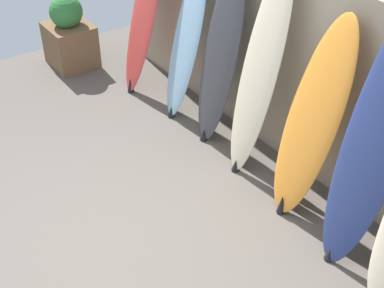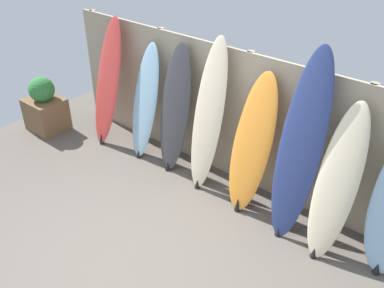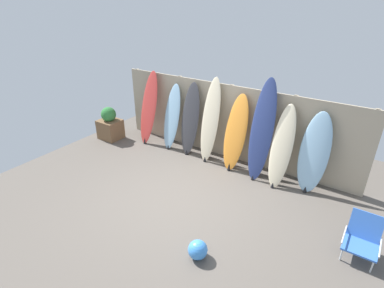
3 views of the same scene
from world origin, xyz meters
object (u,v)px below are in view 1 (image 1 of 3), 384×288
Objects in this scene: surfboard_skyblue_1 at (186,43)px; planter_box at (69,36)px; surfboard_cream_3 at (259,73)px; surfboard_orange_4 at (312,122)px; surfboard_navy_5 at (377,137)px; surfboard_red_0 at (144,12)px; surfboard_charcoal_2 at (220,57)px.

planter_box is (-1.75, -0.54, -0.43)m from surfboard_skyblue_1.
surfboard_cream_3 is 0.69m from surfboard_orange_4.
surfboard_orange_4 is 0.65m from surfboard_navy_5.
surfboard_navy_5 is at bearing -2.73° from surfboard_orange_4.
surfboard_skyblue_1 is 1.14m from surfboard_cream_3.
surfboard_navy_5 is (3.13, -0.01, 0.13)m from surfboard_red_0.
surfboard_charcoal_2 is at bearing 2.94° from surfboard_red_0.
surfboard_navy_5 is at bearing -0.16° from surfboard_red_0.
surfboard_cream_3 is (1.85, 0.05, 0.05)m from surfboard_red_0.
surfboard_skyblue_1 is 1.88m from planter_box.
surfboard_skyblue_1 is at bearing 17.10° from planter_box.
surfboard_charcoal_2 is at bearing 178.01° from surfboard_cream_3.
surfboard_skyblue_1 is 1.80m from surfboard_orange_4.
surfboard_skyblue_1 is at bearing -178.75° from surfboard_charcoal_2.
surfboard_skyblue_1 is 0.97× the size of surfboard_orange_4.
surfboard_skyblue_1 reaches higher than planter_box.
surfboard_cream_3 reaches higher than surfboard_orange_4.
surfboard_navy_5 is at bearing 6.54° from planter_box.
surfboard_cream_3 reaches higher than surfboard_red_0.
surfboard_red_0 is 1.85m from surfboard_cream_3.
surfboard_charcoal_2 is 0.90× the size of surfboard_cream_3.
surfboard_orange_4 is at bearing -2.07° from surfboard_charcoal_2.
surfboard_charcoal_2 is (1.27, 0.07, -0.04)m from surfboard_red_0.
surfboard_red_0 is 1.26m from planter_box.
surfboard_red_0 is at bearing 179.84° from surfboard_navy_5.
surfboard_charcoal_2 is 0.83× the size of surfboard_navy_5.
surfboard_navy_5 reaches higher than surfboard_orange_4.
surfboard_skyblue_1 is 0.84× the size of surfboard_cream_3.
surfboard_navy_5 is 4.25m from planter_box.
surfboard_cream_3 is at bearing 177.58° from surfboard_navy_5.
surfboard_red_0 is at bearing -175.76° from surfboard_skyblue_1.
surfboard_cream_3 is 1.28m from surfboard_navy_5.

